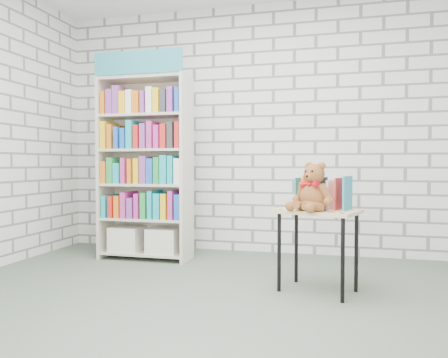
# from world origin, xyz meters

# --- Properties ---
(ground) EXTENTS (4.50, 4.50, 0.00)m
(ground) POSITION_xyz_m (0.00, 0.00, 0.00)
(ground) COLOR #4A5749
(ground) RESTS_ON ground
(room_shell) EXTENTS (4.52, 4.02, 2.81)m
(room_shell) POSITION_xyz_m (0.00, 0.00, 1.78)
(room_shell) COLOR silver
(room_shell) RESTS_ON ground
(bookshelf) EXTENTS (0.96, 0.37, 2.15)m
(bookshelf) POSITION_xyz_m (-1.03, 1.36, 0.98)
(bookshelf) COLOR beige
(bookshelf) RESTS_ON ground
(display_table) EXTENTS (0.71, 0.59, 0.65)m
(display_table) POSITION_xyz_m (0.78, 0.57, 0.56)
(display_table) COLOR tan
(display_table) RESTS_ON ground
(table_books) EXTENTS (0.46, 0.31, 0.25)m
(table_books) POSITION_xyz_m (0.82, 0.66, 0.77)
(table_books) COLOR teal
(table_books) RESTS_ON display_table
(teddy_bear) EXTENTS (0.36, 0.35, 0.37)m
(teddy_bear) POSITION_xyz_m (0.75, 0.48, 0.80)
(teddy_bear) COLOR brown
(teddy_bear) RESTS_ON display_table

